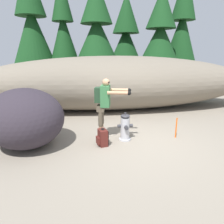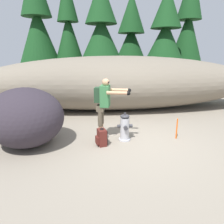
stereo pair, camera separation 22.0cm
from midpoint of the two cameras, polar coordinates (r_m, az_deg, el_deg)
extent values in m
cube|color=gray|center=(5.71, 7.71, -8.89)|extent=(56.00, 56.00, 0.04)
ellipsoid|color=#756B5B|center=(9.01, 2.51, 8.11)|extent=(12.31, 3.20, 2.29)
cylinder|color=#B2B2B7|center=(5.89, 4.58, -7.56)|extent=(0.34, 0.34, 0.04)
cylinder|color=#B2B2B7|center=(5.77, 4.65, -4.58)|extent=(0.25, 0.25, 0.61)
ellipsoid|color=#333338|center=(5.66, 4.73, -1.19)|extent=(0.26, 0.26, 0.10)
cylinder|color=#333338|center=(5.64, 4.75, -0.46)|extent=(0.06, 0.06, 0.05)
cylinder|color=#333338|center=(5.72, 2.99, -3.95)|extent=(0.09, 0.09, 0.09)
cylinder|color=#333338|center=(5.78, 6.33, -3.83)|extent=(0.09, 0.09, 0.09)
cylinder|color=#333338|center=(5.59, 4.97, -4.48)|extent=(0.11, 0.09, 0.11)
cube|color=beige|center=(6.03, -1.25, -6.69)|extent=(0.28, 0.16, 0.09)
cylinder|color=white|center=(5.98, -1.83, -5.19)|extent=(0.10, 0.10, 0.24)
cylinder|color=tan|center=(5.92, -1.84, -3.64)|extent=(0.10, 0.10, 0.10)
cylinder|color=brown|center=(5.84, -1.87, -1.14)|extent=(0.13, 0.13, 0.43)
cube|color=beige|center=(5.85, -1.55, -7.43)|extent=(0.28, 0.16, 0.09)
cylinder|color=white|center=(5.80, -2.15, -5.90)|extent=(0.10, 0.10, 0.24)
cylinder|color=tan|center=(5.74, -2.17, -4.30)|extent=(0.10, 0.10, 0.10)
cylinder|color=brown|center=(5.65, -2.20, -1.73)|extent=(0.13, 0.13, 0.43)
cube|color=brown|center=(5.67, -2.05, 1.15)|extent=(0.27, 0.36, 0.16)
cube|color=#336B3D|center=(5.57, -0.81, 4.49)|extent=(0.32, 0.40, 0.58)
cube|color=#1E3823|center=(5.60, -2.84, 4.83)|extent=(0.22, 0.31, 0.40)
sphere|color=tan|center=(5.51, -0.62, 8.26)|extent=(0.20, 0.20, 0.20)
cube|color=black|center=(5.50, 0.27, 8.30)|extent=(0.05, 0.15, 0.04)
cylinder|color=tan|center=(5.72, 3.20, 6.10)|extent=(0.59, 0.22, 0.09)
sphere|color=black|center=(5.71, 5.91, 6.01)|extent=(0.11, 0.11, 0.11)
cylinder|color=tan|center=(5.29, 2.82, 5.30)|extent=(0.59, 0.22, 0.09)
sphere|color=black|center=(5.28, 5.76, 5.21)|extent=(0.11, 0.11, 0.11)
cube|color=#511E19|center=(5.49, -1.68, -7.07)|extent=(0.27, 0.34, 0.44)
cube|color=#511E19|center=(5.48, -2.98, -7.87)|extent=(0.11, 0.22, 0.20)
torus|color=black|center=(5.40, -1.70, -4.73)|extent=(0.10, 0.10, 0.02)
cube|color=black|center=(5.45, -0.25, -7.24)|extent=(0.04, 0.06, 0.37)
cube|color=black|center=(5.59, -0.80, -6.61)|extent=(0.04, 0.06, 0.37)
ellipsoid|color=#2F2831|center=(5.72, -21.88, -1.40)|extent=(2.60, 2.55, 1.55)
ellipsoid|color=#24212C|center=(6.71, -25.93, -3.38)|extent=(1.00, 1.01, 0.66)
cylinder|color=#47331E|center=(13.25, -18.24, 7.96)|extent=(0.31, 0.31, 1.43)
cone|color=#143D19|center=(13.18, -19.21, 18.66)|extent=(2.58, 2.58, 3.53)
cylinder|color=#47331E|center=(12.94, -10.83, 8.62)|extent=(0.22, 0.22, 1.57)
cone|color=#143D19|center=(12.87, -11.39, 18.88)|extent=(1.86, 1.86, 3.05)
cylinder|color=#47331E|center=(12.03, -2.32, 8.47)|extent=(0.32, 0.32, 1.62)
cone|color=#143D19|center=(11.95, -2.44, 18.92)|extent=(2.67, 2.67, 2.75)
cone|color=#143D19|center=(12.24, -2.57, 28.62)|extent=(1.74, 1.74, 2.29)
cylinder|color=#47331E|center=(14.64, 5.45, 8.81)|extent=(0.33, 0.33, 1.15)
cone|color=#143D19|center=(14.54, 5.68, 17.00)|extent=(2.74, 2.74, 3.02)
cone|color=#143D19|center=(14.76, 5.94, 25.83)|extent=(1.78, 1.78, 2.52)
cylinder|color=#47331E|center=(12.69, 14.27, 8.18)|extent=(0.31, 0.31, 1.53)
cone|color=#143D19|center=(12.60, 14.94, 17.58)|extent=(2.61, 2.61, 2.63)
cone|color=#143D19|center=(12.83, 15.64, 26.39)|extent=(1.69, 1.69, 2.19)
cylinder|color=#47331E|center=(14.30, 19.55, 8.19)|extent=(0.27, 0.27, 1.34)
cone|color=#143D19|center=(14.22, 20.51, 18.05)|extent=(2.29, 2.29, 3.59)
cylinder|color=#E55914|center=(6.19, 18.55, -4.41)|extent=(0.04, 0.04, 0.60)
camera|label=1|loc=(0.11, -88.93, 0.30)|focal=32.87mm
camera|label=2|loc=(0.11, 91.07, -0.30)|focal=32.87mm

